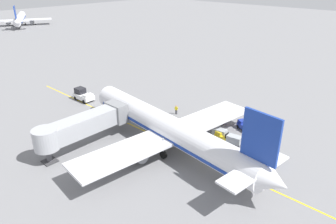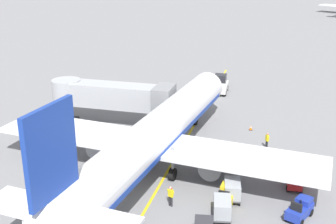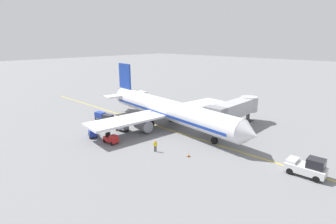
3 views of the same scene
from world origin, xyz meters
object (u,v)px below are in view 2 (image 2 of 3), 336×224
Objects in this scene: parked_airliner at (156,135)px; baggage_cart_front at (232,189)px; baggage_cart_second_in_train at (222,207)px; baggage_tug_lead at (294,179)px; baggage_tug_spare at (300,209)px; ground_crew_wing_walker at (171,195)px; ground_crew_loader at (267,140)px; jet_bridge at (112,95)px; baggage_tug_trailing at (226,197)px; pushback_tractor at (220,85)px; safety_cone_nose_left at (251,128)px.

baggage_cart_front is at bearing -27.64° from parked_airliner.
baggage_cart_front is 2.86m from baggage_cart_second_in_train.
baggage_tug_spare is at bearing -85.07° from baggage_tug_lead.
ground_crew_wing_walker and ground_crew_loader have the same top height.
ground_crew_loader is (17.60, -2.40, -2.50)m from jet_bridge.
parked_airliner reaches higher than baggage_cart_front.
parked_airliner is 14.45× the size of baggage_tug_trailing.
baggage_tug_lead is 1.00× the size of baggage_tug_trailing.
jet_bridge is 22.10m from baggage_cart_second_in_train.
ground_crew_loader is at bearing 35.42° from parked_airliner.
baggage_tug_spare is 0.93× the size of baggage_cart_front.
parked_airliner is 25.13m from pushback_tractor.
baggage_tug_lead is 4.74m from baggage_tug_spare.
baggage_tug_trailing reaches higher than baggage_cart_second_in_train.
baggage_cart_second_in_train is at bearing -43.60° from parked_airliner.
parked_airliner is 8.72m from baggage_cart_front.
baggage_tug_trailing is 0.96m from baggage_cart_front.
baggage_tug_trailing reaches higher than safety_cone_nose_left.
parked_airliner is 63.29× the size of safety_cone_nose_left.
pushback_tractor is at bearing 112.57° from ground_crew_loader.
parked_airliner is 13.84m from baggage_tug_spare.
ground_crew_wing_walker is at bearing -117.21° from ground_crew_loader.
baggage_tug_trailing is 0.87× the size of baggage_cart_second_in_train.
jet_bridge is 4.87× the size of baggage_cart_second_in_train.
jet_bridge reaches higher than baggage_cart_front.
baggage_tug_lead is 7.71m from ground_crew_loader.
pushback_tractor is at bearing 109.23° from baggage_tug_spare.
pushback_tractor is 31.04m from ground_crew_wing_walker.
ground_crew_wing_walker is at bearing -104.98° from safety_cone_nose_left.
pushback_tractor reaches higher than baggage_cart_front.
baggage_cart_front is (5.36, -28.87, -0.15)m from pushback_tractor.
baggage_tug_lead is 1.53× the size of ground_crew_wing_walker.
baggage_tug_lead is 4.38× the size of safety_cone_nose_left.
safety_cone_nose_left is at bearing 112.99° from ground_crew_loader.
parked_airliner is 12.03m from ground_crew_loader.
baggage_tug_trailing is at bearing -92.13° from safety_cone_nose_left.
ground_crew_wing_walker is 1.00× the size of ground_crew_loader.
baggage_cart_second_in_train is 5.04× the size of safety_cone_nose_left.
jet_bridge is 19.00m from ground_crew_wing_walker.
baggage_tug_lead is 8.14m from baggage_cart_second_in_train.
ground_crew_loader is (9.63, 6.85, -2.23)m from parked_airliner.
baggage_tug_lead is at bearing 94.93° from baggage_tug_spare.
ground_crew_loader is at bearing -7.75° from jet_bridge.
parked_airliner reaches higher than baggage_cart_second_in_train.
baggage_tug_spare is (0.41, -4.73, 0.00)m from baggage_tug_lead.
safety_cone_nose_left is (4.69, 17.52, -0.66)m from ground_crew_wing_walker.
baggage_cart_second_in_train is 18.22m from safety_cone_nose_left.
baggage_tug_spare is at bearing -22.20° from parked_airliner.
baggage_tug_spare is (10.50, -30.10, -0.39)m from pushback_tractor.
baggage_cart_front is (-5.15, 1.24, 0.24)m from baggage_tug_spare.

